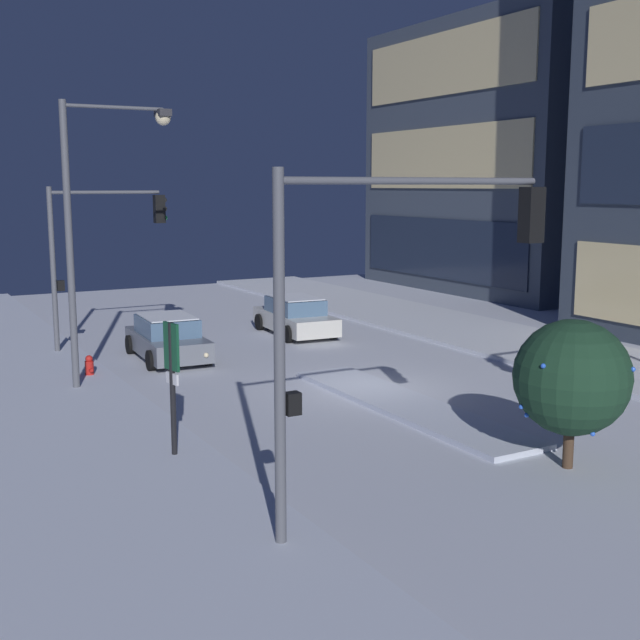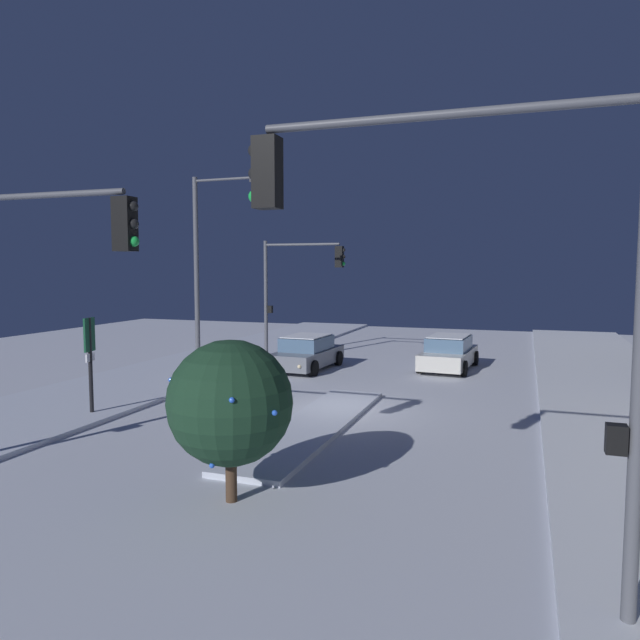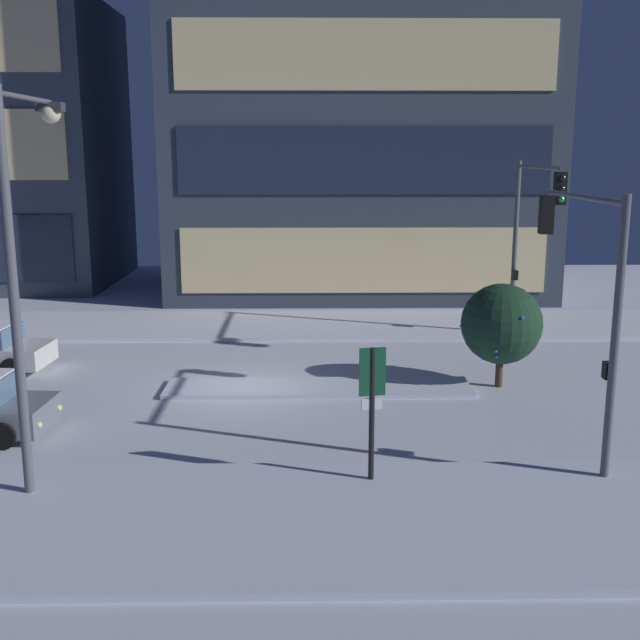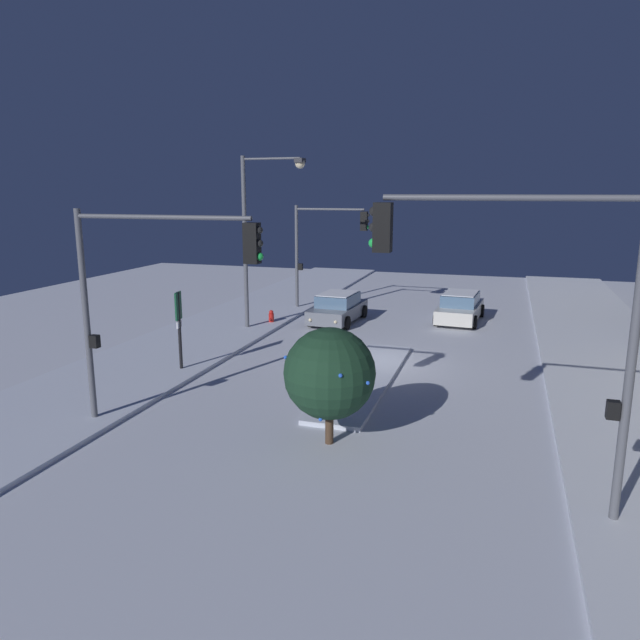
% 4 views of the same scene
% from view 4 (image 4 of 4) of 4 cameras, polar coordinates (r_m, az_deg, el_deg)
% --- Properties ---
extents(ground, '(52.00, 52.00, 0.00)m').
position_cam_4_polar(ground, '(23.02, 5.89, -4.19)').
color(ground, silver).
extents(curb_strip_near, '(52.00, 5.20, 0.14)m').
position_cam_4_polar(curb_strip_near, '(25.99, -12.84, -2.35)').
color(curb_strip_near, silver).
rests_on(curb_strip_near, ground).
extents(curb_strip_far, '(52.00, 5.20, 0.14)m').
position_cam_4_polar(curb_strip_far, '(22.97, 27.29, -5.40)').
color(curb_strip_far, silver).
rests_on(curb_strip_far, ground).
extents(median_strip, '(9.00, 1.80, 0.14)m').
position_cam_4_polar(median_strip, '(20.91, 4.41, -5.67)').
color(median_strip, silver).
rests_on(median_strip, ground).
extents(car_near, '(4.56, 2.29, 1.49)m').
position_cam_4_polar(car_near, '(29.96, 1.74, 1.15)').
color(car_near, slate).
rests_on(car_near, ground).
extents(car_far, '(4.74, 2.31, 1.49)m').
position_cam_4_polar(car_far, '(30.96, 13.34, 1.18)').
color(car_far, silver).
rests_on(car_far, ground).
extents(traffic_light_corner_far_right, '(0.32, 5.18, 6.60)m').
position_cam_4_polar(traffic_light_corner_far_right, '(12.12, 19.42, 2.22)').
color(traffic_light_corner_far_right, '#565960').
rests_on(traffic_light_corner_far_right, ground).
extents(traffic_light_corner_near_right, '(0.32, 5.47, 6.07)m').
position_cam_4_polar(traffic_light_corner_near_right, '(16.28, -16.09, 3.73)').
color(traffic_light_corner_near_right, '#565960').
rests_on(traffic_light_corner_near_right, ground).
extents(traffic_light_corner_near_left, '(0.32, 4.18, 5.76)m').
position_cam_4_polar(traffic_light_corner_near_left, '(32.37, 0.44, 7.79)').
color(traffic_light_corner_near_left, '#565960').
rests_on(traffic_light_corner_near_left, ground).
extents(street_lamp_arched, '(0.56, 3.09, 8.08)m').
position_cam_4_polar(street_lamp_arched, '(27.57, -5.77, 9.61)').
color(street_lamp_arched, '#565960').
rests_on(street_lamp_arched, ground).
extents(fire_hydrant, '(0.48, 0.26, 0.74)m').
position_cam_4_polar(fire_hydrant, '(29.51, -4.71, 0.23)').
color(fire_hydrant, red).
rests_on(fire_hydrant, ground).
extents(parking_info_sign, '(0.55, 0.16, 2.98)m').
position_cam_4_polar(parking_info_sign, '(21.98, -13.43, -0.12)').
color(parking_info_sign, black).
rests_on(parking_info_sign, ground).
extents(decorated_tree_median, '(2.45, 2.39, 3.12)m').
position_cam_4_polar(decorated_tree_median, '(15.29, 0.93, -5.19)').
color(decorated_tree_median, '#473323').
rests_on(decorated_tree_median, ground).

